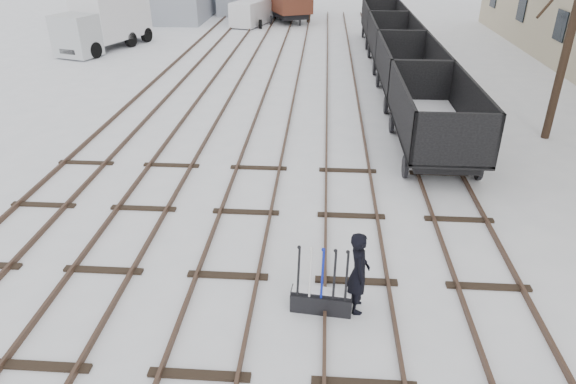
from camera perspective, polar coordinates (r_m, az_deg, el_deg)
name	(u,v)px	position (r m, az deg, el deg)	size (l,w,h in m)	color
ground	(228,277)	(12.30, -6.70, -9.31)	(120.00, 120.00, 0.00)	white
tracks	(278,98)	(24.51, -1.08, 10.38)	(13.90, 52.00, 0.16)	black
ground_frame	(321,299)	(11.16, 3.74, -11.77)	(1.34, 0.55, 1.49)	black
worker	(359,272)	(10.87, 7.86, -8.84)	(0.69, 0.45, 1.89)	black
freight_wagon_a	(433,127)	(18.90, 15.81, 6.93)	(2.55, 6.37, 2.60)	black
freight_wagon_b	(408,79)	(24.91, 13.20, 12.17)	(2.55, 6.37, 2.60)	black
freight_wagon_c	(393,49)	(31.07, 11.57, 15.33)	(2.55, 6.37, 2.60)	black
freight_wagon_d	(382,28)	(37.32, 10.45, 17.44)	(2.55, 6.37, 2.60)	black
lorry	(105,22)	(36.85, -19.70, 17.38)	(3.88, 7.70, 3.34)	black
panel_van	(251,13)	(43.74, -4.11, 19.27)	(3.08, 4.72, 1.92)	silver
tree_near	(567,47)	(21.44, 28.61, 13.96)	(0.30, 0.30, 6.91)	black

